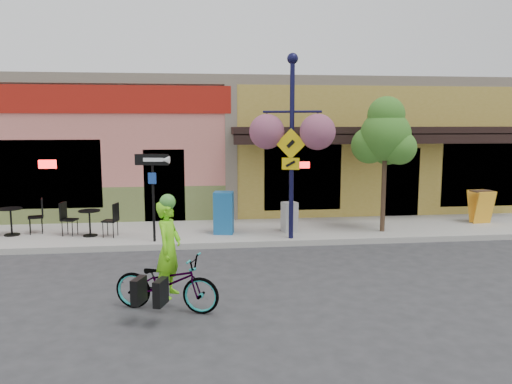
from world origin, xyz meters
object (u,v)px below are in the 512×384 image
Objects in this scene: building at (250,144)px; newspaper_box_grey at (289,217)px; bicycle at (167,283)px; cyclist_rider at (169,264)px; newspaper_box_blue at (224,213)px; lamp_post at (292,148)px; one_way_sign at (153,198)px; street_tree at (384,164)px.

building is 6.22m from newspaper_box_grey.
building is at bearing 6.30° from bicycle.
cyclist_rider reaches higher than newspaper_box_grey.
building is 16.26× the size of newspaper_box_blue.
lamp_post is (0.33, -6.73, 0.22)m from building.
one_way_sign is (-3.45, 0.06, -1.23)m from lamp_post.
bicycle is at bearing -71.33° from one_way_sign.
cyclist_rider is 5.14m from newspaper_box_blue.
cyclist_rider is at bearing -70.52° from bicycle.
newspaper_box_grey is at bearing 10.44° from newspaper_box_blue.
one_way_sign is at bearing -175.81° from street_tree.
lamp_post reaches higher than newspaper_box_blue.
cyclist_rider is (0.05, 0.00, 0.32)m from bicycle.
lamp_post is at bearing 10.44° from one_way_sign.
one_way_sign is 1.95× the size of newspaper_box_blue.
street_tree is at bearing -64.52° from building.
building reaches higher than cyclist_rider.
bicycle is at bearing -102.94° from lamp_post.
lamp_post is 2.72m from street_tree.
newspaper_box_blue reaches higher than bicycle.
bicycle is 2.24× the size of newspaper_box_grey.
newspaper_box_blue is at bearing 177.02° from lamp_post.
street_tree is (5.53, 4.75, 1.51)m from bicycle.
street_tree is at bearing 15.67° from one_way_sign.
street_tree is (2.63, 0.51, -0.48)m from lamp_post.
cyclist_rider is at bearing -102.47° from lamp_post.
one_way_sign is 3.69m from newspaper_box_grey.
cyclist_rider is at bearing -102.94° from building.
building is 6.90m from street_tree.
building is at bearing 76.44° from one_way_sign.
cyclist_rider is 4.37m from one_way_sign.
newspaper_box_grey is (0.11, 0.76, -1.92)m from lamp_post.
bicycle is at bearing -134.78° from newspaper_box_grey.
newspaper_box_blue reaches higher than newspaper_box_grey.
street_tree is at bearing 6.98° from newspaper_box_blue.
one_way_sign is 2.70× the size of newspaper_box_grey.
cyclist_rider is 5.38m from lamp_post.
lamp_post is at bearing -87.16° from building.
one_way_sign is at bearing 26.68° from bicycle.
bicycle is 5.52m from lamp_post.
newspaper_box_grey is at bearing -11.09° from cyclist_rider.
one_way_sign is at bearing -159.60° from lamp_post.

